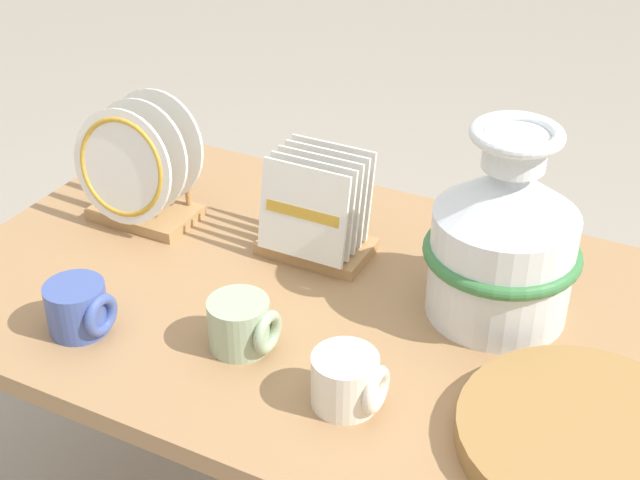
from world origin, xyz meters
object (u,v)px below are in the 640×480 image
mug_cobalt_glaze (79,308)px  mug_cream_glaze (348,381)px  mug_sage_glaze (242,325)px  dish_rack_square_plates (317,217)px  wicker_charger_stack (585,437)px  dish_rack_round_plates (138,175)px  ceramic_vase (504,238)px

mug_cobalt_glaze → mug_cream_glaze: size_ratio=1.00×
mug_sage_glaze → dish_rack_square_plates: bearing=94.2°
wicker_charger_stack → mug_cream_glaze: (-0.32, -0.07, 0.02)m
mug_cream_glaze → mug_sage_glaze: bearing=167.7°
dish_rack_round_plates → mug_cream_glaze: dish_rack_round_plates is taller
wicker_charger_stack → mug_sage_glaze: bearing=-177.4°
dish_rack_square_plates → mug_cream_glaze: 0.40m
dish_rack_round_plates → wicker_charger_stack: dish_rack_round_plates is taller
dish_rack_square_plates → wicker_charger_stack: 0.61m
mug_cobalt_glaze → dish_rack_round_plates: bearing=110.6°
ceramic_vase → mug_cream_glaze: (-0.12, -0.31, -0.10)m
ceramic_vase → mug_sage_glaze: bearing=-140.2°
mug_sage_glaze → mug_cobalt_glaze: same height
mug_cobalt_glaze → dish_rack_square_plates: bearing=58.6°
dish_rack_square_plates → mug_sage_glaze: dish_rack_square_plates is taller
mug_cream_glaze → wicker_charger_stack: bearing=11.9°
ceramic_vase → mug_sage_glaze: ceramic_vase is taller
mug_cobalt_glaze → ceramic_vase: bearing=31.3°
wicker_charger_stack → mug_sage_glaze: size_ratio=3.31×
ceramic_vase → wicker_charger_stack: ceramic_vase is taller
dish_rack_square_plates → wicker_charger_stack: size_ratio=0.57×
dish_rack_round_plates → wicker_charger_stack: size_ratio=0.68×
mug_cobalt_glaze → mug_cream_glaze: 0.45m
mug_sage_glaze → mug_cream_glaze: 0.21m
dish_rack_round_plates → dish_rack_square_plates: (0.35, 0.05, -0.02)m
mug_sage_glaze → mug_cream_glaze: same height
mug_cream_glaze → mug_cobalt_glaze: bearing=-175.4°
dish_rack_square_plates → dish_rack_round_plates: bearing=-171.6°
ceramic_vase → mug_cobalt_glaze: (-0.57, -0.35, -0.10)m
dish_rack_round_plates → mug_sage_glaze: 0.45m
dish_rack_round_plates → mug_cream_glaze: 0.64m
dish_rack_square_plates → wicker_charger_stack: dish_rack_square_plates is taller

